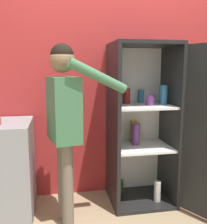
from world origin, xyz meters
TOP-DOWN VIEW (x-y plane):
  - wall_back at (0.00, 0.98)m, footprint 7.00×0.06m
  - refrigerator at (0.37, 0.56)m, footprint 1.03×1.16m
  - person at (-0.57, 0.36)m, footprint 0.70×0.54m
  - counter at (-1.20, 0.61)m, footprint 0.62×0.64m

SIDE VIEW (x-z plane):
  - counter at x=-1.20m, z-range 0.00..0.94m
  - refrigerator at x=0.37m, z-range -0.01..1.70m
  - person at x=-0.57m, z-range 0.23..1.89m
  - wall_back at x=0.00m, z-range 0.00..2.55m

